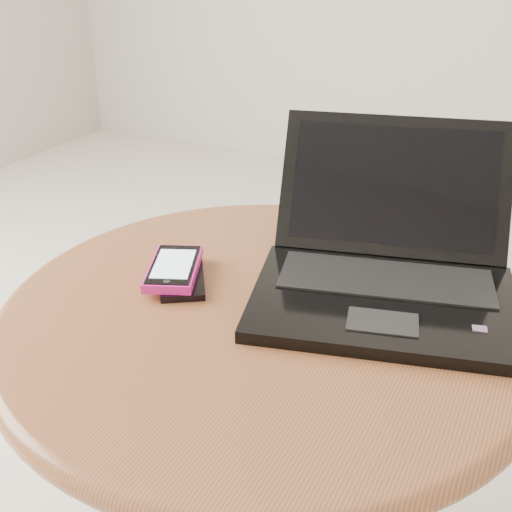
% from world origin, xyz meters
% --- Properties ---
extents(table, '(0.69, 0.69, 0.55)m').
position_xyz_m(table, '(-0.01, -0.06, 0.43)').
color(table, '#4C200D').
rests_on(table, ground).
extents(laptop, '(0.40, 0.41, 0.19)m').
position_xyz_m(laptop, '(0.12, 0.04, 0.58)').
color(laptop, black).
rests_on(laptop, table).
extents(phone_black, '(0.11, 0.12, 0.01)m').
position_xyz_m(phone_black, '(-0.14, -0.06, 0.55)').
color(phone_black, black).
rests_on(phone_black, table).
extents(phone_pink, '(0.11, 0.14, 0.01)m').
position_xyz_m(phone_pink, '(-0.15, -0.06, 0.56)').
color(phone_pink, '#D11B8A').
rests_on(phone_pink, phone_black).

